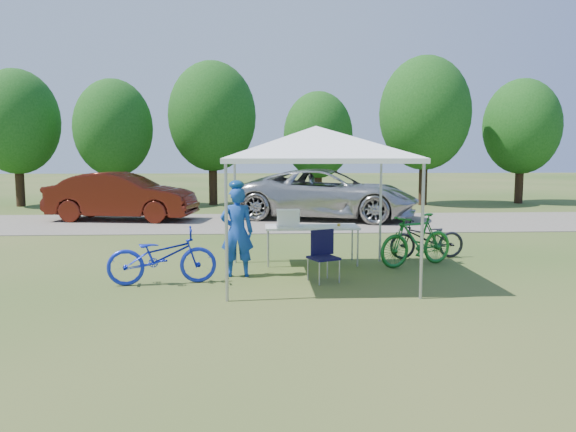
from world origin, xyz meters
name	(u,v)px	position (x,y,z in m)	size (l,w,h in m)	color
ground	(315,278)	(0.00, 0.00, 0.00)	(100.00, 100.00, 0.00)	#2D5119
gravel_strip	(291,222)	(0.00, 8.00, 0.01)	(24.00, 5.00, 0.02)	gray
canopy	(316,130)	(0.00, 0.00, 2.65)	(4.53, 4.53, 3.00)	#A5A5AA
treeline	(276,122)	(-0.29, 14.05, 3.53)	(24.89, 4.28, 6.30)	#382314
folding_table	(312,228)	(0.06, 1.35, 0.73)	(1.89, 0.79, 0.78)	white
folding_chair	(323,251)	(0.12, -0.18, 0.53)	(0.60, 0.64, 0.90)	black
cooler	(288,218)	(-0.42, 1.35, 0.95)	(0.46, 0.32, 0.34)	white
ice_cream_cup	(339,225)	(0.61, 1.30, 0.80)	(0.07, 0.07, 0.05)	gold
cyclist	(237,232)	(-1.41, 0.24, 0.83)	(0.60, 0.40, 1.65)	#1540AB
bike_blue	(162,256)	(-2.68, -0.30, 0.49)	(0.65, 1.85, 0.97)	#1729CA
bike_green	(416,240)	(2.13, 1.00, 0.53)	(0.50, 1.75, 1.05)	#166520
bike_dark	(427,238)	(2.59, 1.78, 0.44)	(0.58, 1.66, 0.87)	black
minivan	(327,194)	(1.29, 8.89, 0.86)	(2.80, 6.06, 1.68)	#B3B2AE
sedan	(122,196)	(-5.55, 8.79, 0.81)	(1.68, 4.80, 1.58)	#4A150C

